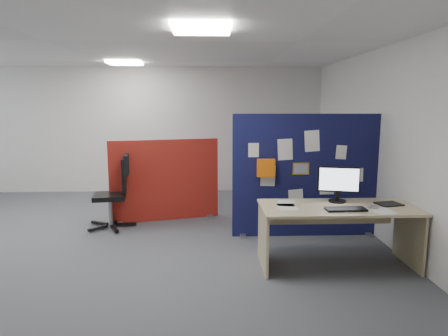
{
  "coord_description": "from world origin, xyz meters",
  "views": [
    {
      "loc": [
        2.08,
        -5.22,
        1.92
      ],
      "look_at": [
        2.28,
        0.46,
        1.0
      ],
      "focal_mm": 32.0,
      "sensor_mm": 36.0,
      "label": 1
    }
  ],
  "objects_px": {
    "monitor_main": "(338,182)",
    "navy_divider": "(306,176)",
    "red_divider": "(165,181)",
    "office_chair": "(117,187)",
    "main_desk": "(336,219)"
  },
  "relations": [
    {
      "from": "monitor_main",
      "to": "navy_divider",
      "type": "bearing_deg",
      "value": 114.1
    },
    {
      "from": "red_divider",
      "to": "office_chair",
      "type": "relative_size",
      "value": 1.55
    },
    {
      "from": "main_desk",
      "to": "office_chair",
      "type": "height_order",
      "value": "office_chair"
    },
    {
      "from": "navy_divider",
      "to": "red_divider",
      "type": "xyz_separation_m",
      "value": [
        -2.12,
        0.87,
        -0.23
      ]
    },
    {
      "from": "navy_divider",
      "to": "office_chair",
      "type": "bearing_deg",
      "value": 170.12
    },
    {
      "from": "main_desk",
      "to": "red_divider",
      "type": "bearing_deg",
      "value": 139.05
    },
    {
      "from": "navy_divider",
      "to": "main_desk",
      "type": "bearing_deg",
      "value": -83.79
    },
    {
      "from": "red_divider",
      "to": "office_chair",
      "type": "height_order",
      "value": "red_divider"
    },
    {
      "from": "main_desk",
      "to": "office_chair",
      "type": "relative_size",
      "value": 1.61
    },
    {
      "from": "navy_divider",
      "to": "office_chair",
      "type": "height_order",
      "value": "navy_divider"
    },
    {
      "from": "main_desk",
      "to": "red_divider",
      "type": "height_order",
      "value": "red_divider"
    },
    {
      "from": "main_desk",
      "to": "red_divider",
      "type": "relative_size",
      "value": 1.04
    },
    {
      "from": "navy_divider",
      "to": "monitor_main",
      "type": "xyz_separation_m",
      "value": [
        0.17,
        -0.9,
        0.09
      ]
    },
    {
      "from": "monitor_main",
      "to": "office_chair",
      "type": "height_order",
      "value": "monitor_main"
    },
    {
      "from": "navy_divider",
      "to": "monitor_main",
      "type": "bearing_deg",
      "value": -79.11
    }
  ]
}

